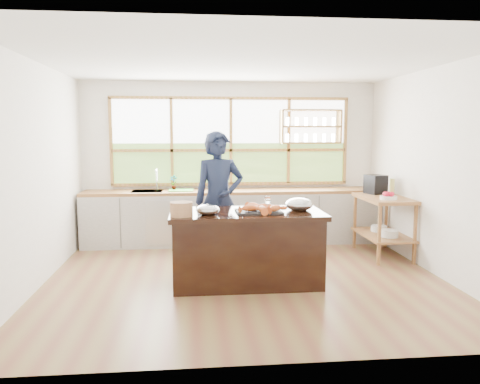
{
  "coord_description": "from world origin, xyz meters",
  "views": [
    {
      "loc": [
        -0.63,
        -5.76,
        1.86
      ],
      "look_at": [
        -0.05,
        0.15,
        1.1
      ],
      "focal_mm": 35.0,
      "sensor_mm": 36.0,
      "label": 1
    }
  ],
  "objects": [
    {
      "name": "wicker_basket",
      "position": [
        -0.78,
        -0.44,
        0.98
      ],
      "size": [
        0.26,
        0.26,
        0.17
      ],
      "primitive_type": "cylinder",
      "color": "#AC7650",
      "rests_on": "island"
    },
    {
      "name": "mixing_bowl_right",
      "position": [
        0.65,
        -0.16,
        0.97
      ],
      "size": [
        0.34,
        0.34,
        0.16
      ],
      "primitive_type": "ellipsoid",
      "color": "#B8BBBF",
      "rests_on": "island"
    },
    {
      "name": "parchment_roll",
      "position": [
        -0.8,
        -0.06,
        0.94
      ],
      "size": [
        0.09,
        0.3,
        0.08
      ],
      "primitive_type": "cylinder",
      "rotation": [
        1.57,
        0.0,
        -0.04
      ],
      "color": "white",
      "rests_on": "island"
    },
    {
      "name": "potted_plant",
      "position": [
        -0.97,
        2.0,
        1.03
      ],
      "size": [
        0.16,
        0.13,
        0.25
      ],
      "primitive_type": "imported",
      "rotation": [
        0.0,
        0.0,
        -0.36
      ],
      "color": "slate",
      "rests_on": "back_counter"
    },
    {
      "name": "ground_plane",
      "position": [
        0.0,
        0.0,
        0.0
      ],
      "size": [
        5.0,
        5.0,
        0.0
      ],
      "primitive_type": "plane",
      "color": "olive"
    },
    {
      "name": "fruit_bowl",
      "position": [
        2.14,
        0.63,
        0.94
      ],
      "size": [
        0.24,
        0.24,
        0.11
      ],
      "color": "white",
      "rests_on": "right_shelf_unit"
    },
    {
      "name": "mixing_bowl_left",
      "position": [
        -0.48,
        -0.36,
        0.96
      ],
      "size": [
        0.27,
        0.27,
        0.13
      ],
      "primitive_type": "ellipsoid",
      "color": "#B8BBBF",
      "rests_on": "island"
    },
    {
      "name": "wine_bottle",
      "position": [
        2.24,
        0.75,
        1.04
      ],
      "size": [
        0.08,
        0.08,
        0.29
      ],
      "primitive_type": "cylinder",
      "rotation": [
        0.0,
        0.0,
        -0.17
      ],
      "color": "#A4A651",
      "rests_on": "right_shelf_unit"
    },
    {
      "name": "wine_glass",
      "position": [
        0.22,
        -0.44,
        1.06
      ],
      "size": [
        0.08,
        0.08,
        0.22
      ],
      "color": "white",
      "rests_on": "island"
    },
    {
      "name": "island",
      "position": [
        0.0,
        -0.2,
        0.45
      ],
      "size": [
        1.85,
        0.9,
        0.9
      ],
      "color": "black",
      "rests_on": "ground_plane"
    },
    {
      "name": "slate_board",
      "position": [
        0.14,
        -0.26,
        0.91
      ],
      "size": [
        0.56,
        0.41,
        0.02
      ],
      "primitive_type": "cube",
      "rotation": [
        0.0,
        0.0,
        0.02
      ],
      "color": "black",
      "rests_on": "island"
    },
    {
      "name": "espresso_machine",
      "position": [
        2.19,
        1.24,
        1.05
      ],
      "size": [
        0.33,
        0.34,
        0.3
      ],
      "primitive_type": "cube",
      "rotation": [
        0.0,
        0.0,
        0.3
      ],
      "color": "black",
      "rests_on": "right_shelf_unit"
    },
    {
      "name": "cutting_board",
      "position": [
        -0.85,
        1.94,
        0.91
      ],
      "size": [
        0.4,
        0.3,
        0.01
      ],
      "primitive_type": "cube",
      "rotation": [
        0.0,
        0.0,
        -0.01
      ],
      "color": "#53D146",
      "rests_on": "back_counter"
    },
    {
      "name": "room_shell",
      "position": [
        0.02,
        0.51,
        1.75
      ],
      "size": [
        5.02,
        4.52,
        2.71
      ],
      "color": "white",
      "rests_on": "ground_plane"
    },
    {
      "name": "lobster_pile",
      "position": [
        0.16,
        -0.29,
        0.96
      ],
      "size": [
        0.52,
        0.48,
        0.08
      ],
      "color": "orange",
      "rests_on": "slate_board"
    },
    {
      "name": "cook",
      "position": [
        -0.3,
        0.5,
        0.94
      ],
      "size": [
        0.75,
        0.56,
        1.87
      ],
      "primitive_type": "imported",
      "rotation": [
        0.0,
        0.0,
        0.17
      ],
      "color": "#161D36",
      "rests_on": "ground_plane"
    },
    {
      "name": "back_counter",
      "position": [
        -0.02,
        1.94,
        0.45
      ],
      "size": [
        4.9,
        0.63,
        0.9
      ],
      "color": "beige",
      "rests_on": "ground_plane"
    },
    {
      "name": "right_shelf_unit",
      "position": [
        2.19,
        0.89,
        0.6
      ],
      "size": [
        0.62,
        1.1,
        0.9
      ],
      "color": "#935530",
      "rests_on": "ground_plane"
    }
  ]
}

